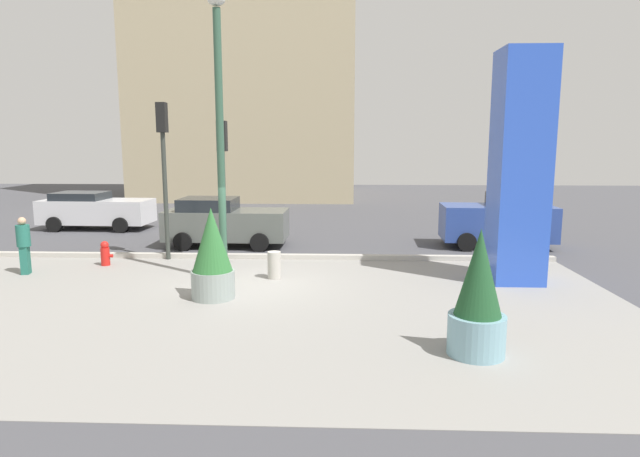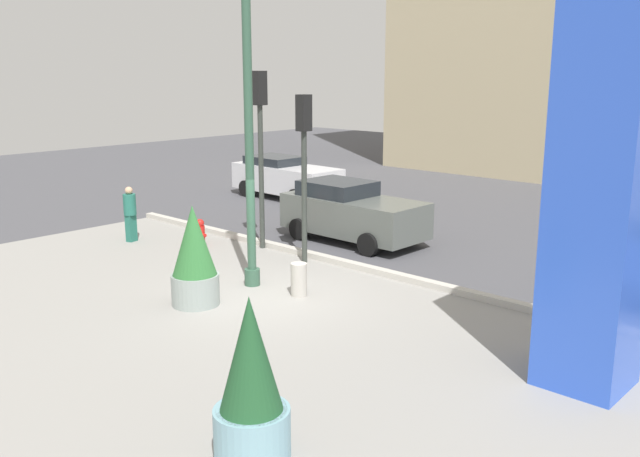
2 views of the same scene
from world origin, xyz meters
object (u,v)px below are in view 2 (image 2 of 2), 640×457
object	(u,v)px
potted_plant_near_left	(194,258)
fire_hydrant	(200,232)
traffic_light_corner	(261,132)
car_far_lane	(285,177)
car_passing_lane	(352,212)
art_pillar_blue	(600,200)
lamp_post	(249,132)
traffic_light_far_side	(304,151)
concrete_bollard	(299,280)
potted_plant_by_pillar	(251,389)
pedestrian_on_sidewalk	(130,211)

from	to	relation	value
potted_plant_near_left	fire_hydrant	bearing A→B (deg)	141.12
traffic_light_corner	car_far_lane	bearing A→B (deg)	130.62
car_passing_lane	fire_hydrant	bearing A→B (deg)	-131.91
art_pillar_blue	traffic_light_corner	bearing A→B (deg)	167.00
lamp_post	traffic_light_far_side	size ratio (longest dim) A/B	1.70
concrete_bollard	car_passing_lane	bearing A→B (deg)	117.06
concrete_bollard	potted_plant_by_pillar	bearing A→B (deg)	-50.87
fire_hydrant	car_passing_lane	size ratio (longest dim) A/B	0.17
fire_hydrant	car_far_lane	size ratio (longest dim) A/B	0.16
lamp_post	traffic_light_far_side	distance (m)	2.37
concrete_bollard	lamp_post	bearing A→B (deg)	-172.09
lamp_post	pedestrian_on_sidewalk	xyz separation A→B (m)	(-5.71, 0.41, -2.67)
lamp_post	traffic_light_corner	world-z (taller)	lamp_post
car_far_lane	car_passing_lane	bearing A→B (deg)	-29.33
art_pillar_blue	fire_hydrant	world-z (taller)	art_pillar_blue
lamp_post	potted_plant_near_left	world-z (taller)	lamp_post
art_pillar_blue	car_far_lane	xyz separation A→B (m)	(-15.12, 8.21, -2.17)
lamp_post	car_passing_lane	bearing A→B (deg)	102.03
traffic_light_corner	art_pillar_blue	bearing A→B (deg)	-13.00
car_passing_lane	pedestrian_on_sidewalk	size ratio (longest dim) A/B	2.65
concrete_bollard	traffic_light_corner	xyz separation A→B (m)	(-3.67, 2.30, 2.88)
potted_plant_by_pillar	concrete_bollard	world-z (taller)	potted_plant_by_pillar
fire_hydrant	traffic_light_far_side	size ratio (longest dim) A/B	0.17
car_far_lane	pedestrian_on_sidewalk	distance (m)	8.13
potted_plant_near_left	car_far_lane	xyz separation A→B (m)	(-7.50, 10.09, -0.21)
art_pillar_blue	potted_plant_by_pillar	bearing A→B (deg)	-113.82
fire_hydrant	car_far_lane	world-z (taller)	car_far_lane
traffic_light_corner	car_passing_lane	xyz separation A→B (m)	(1.31, 2.31, -2.39)
car_passing_lane	art_pillar_blue	bearing A→B (deg)	-27.90
fire_hydrant	concrete_bollard	size ratio (longest dim) A/B	1.00
car_far_lane	traffic_light_far_side	bearing A→B (deg)	-41.53
concrete_bollard	car_far_lane	size ratio (longest dim) A/B	0.16
potted_plant_near_left	pedestrian_on_sidewalk	size ratio (longest dim) A/B	1.34
potted_plant_near_left	concrete_bollard	size ratio (longest dim) A/B	2.89
lamp_post	potted_plant_near_left	distance (m)	3.06
concrete_bollard	pedestrian_on_sidewalk	world-z (taller)	pedestrian_on_sidewalk
potted_plant_near_left	traffic_light_corner	world-z (taller)	traffic_light_corner
fire_hydrant	pedestrian_on_sidewalk	distance (m)	2.17
potted_plant_by_pillar	concrete_bollard	distance (m)	6.62
lamp_post	concrete_bollard	size ratio (longest dim) A/B	9.74
pedestrian_on_sidewalk	fire_hydrant	bearing A→B (deg)	32.78
pedestrian_on_sidewalk	potted_plant_near_left	bearing A→B (deg)	-20.09
car_passing_lane	car_far_lane	world-z (taller)	car_passing_lane
car_far_lane	traffic_light_corner	bearing A→B (deg)	-49.38
potted_plant_by_pillar	pedestrian_on_sidewalk	xyz separation A→B (m)	(-11.20, 5.34, -0.10)
traffic_light_far_side	car_far_lane	xyz separation A→B (m)	(-6.93, 6.14, -2.09)
traffic_light_corner	car_far_lane	xyz separation A→B (m)	(-5.05, 5.89, -2.43)
potted_plant_by_pillar	potted_plant_near_left	world-z (taller)	potted_plant_by_pillar
lamp_post	car_far_lane	bearing A→B (deg)	131.41
traffic_light_far_side	car_far_lane	size ratio (longest dim) A/B	0.93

